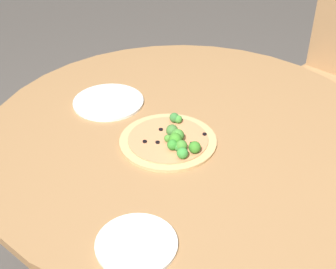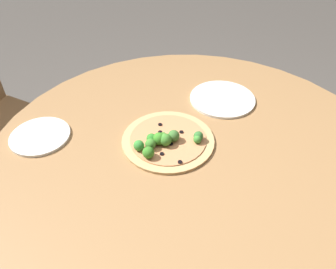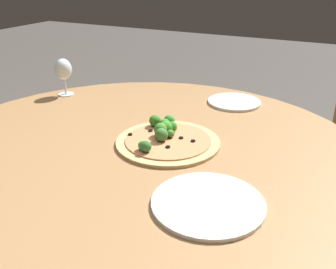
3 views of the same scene
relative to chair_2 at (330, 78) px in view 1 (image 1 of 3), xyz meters
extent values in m
cylinder|color=olive|center=(0.74, 0.80, 0.20)|extent=(1.37, 1.37, 0.03)
cylinder|color=olive|center=(0.31, 0.37, -0.16)|extent=(0.05, 0.05, 0.70)
cylinder|color=olive|center=(1.16, 0.37, -0.16)|extent=(0.05, 0.05, 0.70)
cube|color=#997047|center=(0.05, 0.05, -0.05)|extent=(0.57, 0.57, 0.04)
cylinder|color=#997047|center=(0.29, 0.06, -0.29)|extent=(0.04, 0.04, 0.44)
cylinder|color=#997047|center=(0.04, 0.29, -0.29)|extent=(0.04, 0.04, 0.44)
cylinder|color=#997047|center=(0.06, -0.19, -0.29)|extent=(0.04, 0.04, 0.44)
cylinder|color=tan|center=(0.80, 0.87, 0.22)|extent=(0.31, 0.31, 0.01)
cylinder|color=tan|center=(0.80, 0.87, 0.23)|extent=(0.26, 0.26, 0.00)
sphere|color=#368734|center=(0.75, 0.97, 0.25)|extent=(0.04, 0.04, 0.04)
sphere|color=#3D8633|center=(0.77, 0.78, 0.25)|extent=(0.03, 0.03, 0.03)
sphere|color=#32792E|center=(0.77, 0.94, 0.24)|extent=(0.03, 0.03, 0.03)
sphere|color=#336F31|center=(0.78, 0.77, 0.25)|extent=(0.03, 0.03, 0.03)
sphere|color=#407F2C|center=(0.76, 0.93, 0.25)|extent=(0.04, 0.04, 0.04)
sphere|color=#398124|center=(0.77, 0.90, 0.25)|extent=(0.04, 0.04, 0.04)
sphere|color=#2F7D28|center=(0.78, 0.93, 0.25)|extent=(0.03, 0.03, 0.03)
sphere|color=#427D2B|center=(0.80, 0.89, 0.24)|extent=(0.02, 0.02, 0.02)
sphere|color=#367924|center=(0.71, 0.94, 0.25)|extent=(0.04, 0.04, 0.04)
sphere|color=#3F812D|center=(0.77, 0.88, 0.25)|extent=(0.04, 0.04, 0.04)
sphere|color=#3D6D30|center=(0.79, 0.85, 0.25)|extent=(0.04, 0.04, 0.04)
cylinder|color=black|center=(0.87, 0.89, 0.23)|extent=(0.01, 0.01, 0.00)
cylinder|color=black|center=(0.83, 0.90, 0.23)|extent=(0.01, 0.01, 0.00)
cylinder|color=black|center=(0.82, 0.82, 0.23)|extent=(0.01, 0.01, 0.00)
cylinder|color=black|center=(0.68, 0.85, 0.23)|extent=(0.01, 0.01, 0.00)
cylinder|color=black|center=(0.78, 0.89, 0.23)|extent=(0.01, 0.01, 0.00)
cylinder|color=black|center=(0.72, 0.90, 0.23)|extent=(0.01, 0.01, 0.00)
cylinder|color=black|center=(0.77, 0.87, 0.23)|extent=(0.01, 0.01, 0.00)
cylinder|color=black|center=(0.80, 0.88, 0.23)|extent=(0.01, 0.01, 0.00)
cylinder|color=silver|center=(1.02, 0.63, 0.22)|extent=(0.26, 0.26, 0.01)
cylinder|color=silver|center=(0.87, 1.31, 0.22)|extent=(0.20, 0.20, 0.01)
camera|label=1|loc=(0.78, 2.10, 1.10)|focal=50.00mm
camera|label=2|loc=(-0.03, 0.97, 0.96)|focal=35.00mm
camera|label=3|loc=(1.25, -0.04, 0.71)|focal=40.00mm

